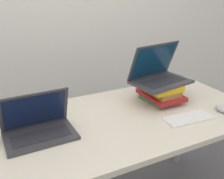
{
  "coord_description": "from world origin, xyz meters",
  "views": [
    {
      "loc": [
        -0.54,
        -0.75,
        1.46
      ],
      "look_at": [
        0.03,
        0.38,
        0.95
      ],
      "focal_mm": 42.0,
      "sensor_mm": 36.0,
      "label": 1
    }
  ],
  "objects_px": {
    "book_stack": "(161,92)",
    "laptop_left": "(39,127)",
    "mouse": "(223,109)",
    "laptop_on_books": "(159,75)",
    "wireless_keyboard": "(188,118)"
  },
  "relations": [
    {
      "from": "laptop_left",
      "to": "mouse",
      "type": "bearing_deg",
      "value": -12.26
    },
    {
      "from": "wireless_keyboard",
      "to": "mouse",
      "type": "xyz_separation_m",
      "value": [
        0.24,
        -0.02,
        0.01
      ]
    },
    {
      "from": "laptop_left",
      "to": "mouse",
      "type": "distance_m",
      "value": 1.04
    },
    {
      "from": "laptop_on_books",
      "to": "book_stack",
      "type": "bearing_deg",
      "value": -79.9
    },
    {
      "from": "mouse",
      "to": "laptop_on_books",
      "type": "bearing_deg",
      "value": 126.81
    },
    {
      "from": "laptop_left",
      "to": "wireless_keyboard",
      "type": "height_order",
      "value": "laptop_left"
    },
    {
      "from": "book_stack",
      "to": "laptop_left",
      "type": "bearing_deg",
      "value": -174.8
    },
    {
      "from": "mouse",
      "to": "laptop_left",
      "type": "bearing_deg",
      "value": 167.74
    },
    {
      "from": "book_stack",
      "to": "mouse",
      "type": "distance_m",
      "value": 0.38
    },
    {
      "from": "laptop_left",
      "to": "laptop_on_books",
      "type": "relative_size",
      "value": 0.88
    },
    {
      "from": "laptop_on_books",
      "to": "wireless_keyboard",
      "type": "xyz_separation_m",
      "value": [
        -0.0,
        -0.3,
        -0.16
      ]
    },
    {
      "from": "laptop_on_books",
      "to": "laptop_left",
      "type": "bearing_deg",
      "value": -172.87
    },
    {
      "from": "book_stack",
      "to": "laptop_on_books",
      "type": "height_order",
      "value": "laptop_on_books"
    },
    {
      "from": "book_stack",
      "to": "wireless_keyboard",
      "type": "bearing_deg",
      "value": -91.75
    },
    {
      "from": "book_stack",
      "to": "mouse",
      "type": "height_order",
      "value": "book_stack"
    }
  ]
}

